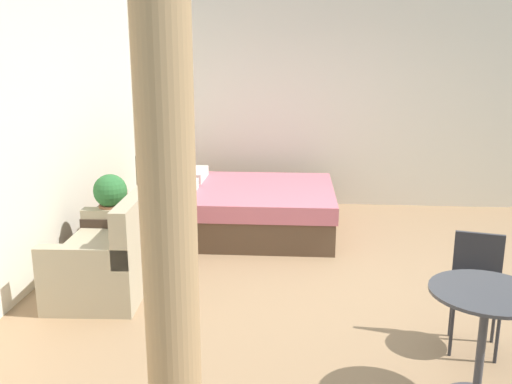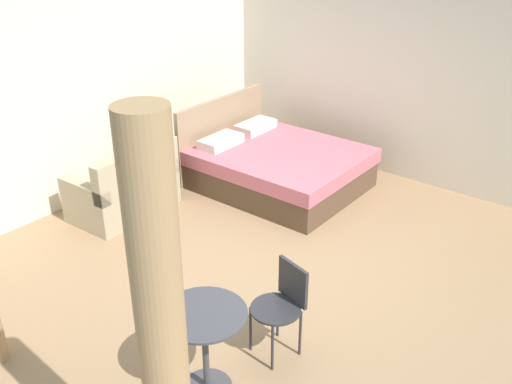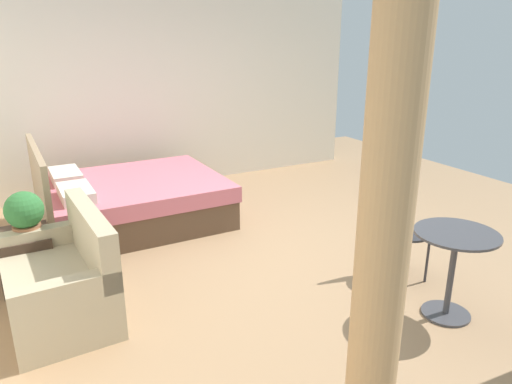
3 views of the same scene
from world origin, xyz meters
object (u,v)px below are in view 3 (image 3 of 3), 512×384
(cafe_chair_near_window, at_px, (403,224))
(nightstand, at_px, (27,258))
(potted_plant, at_px, (25,213))
(bed, at_px, (129,200))
(vase, at_px, (25,221))
(balcony_table, at_px, (453,258))
(couch, at_px, (63,281))

(cafe_chair_near_window, bearing_deg, nightstand, 65.14)
(potted_plant, bearing_deg, bed, -45.54)
(nightstand, distance_m, vase, 0.35)
(potted_plant, height_order, vase, potted_plant)
(nightstand, relative_size, cafe_chair_near_window, 0.66)
(vase, bearing_deg, balcony_table, -128.24)
(couch, xyz_separation_m, cafe_chair_near_window, (-0.75, -2.93, 0.21))
(nightstand, height_order, vase, vase)
(balcony_table, bearing_deg, bed, 28.83)
(vase, distance_m, balcony_table, 3.74)
(bed, relative_size, balcony_table, 2.85)
(couch, relative_size, cafe_chair_near_window, 1.56)
(nightstand, relative_size, potted_plant, 1.29)
(bed, height_order, potted_plant, bed)
(bed, bearing_deg, nightstand, 130.77)
(bed, bearing_deg, couch, 151.05)
(potted_plant, bearing_deg, vase, 0.84)
(bed, xyz_separation_m, nightstand, (-1.04, 1.20, -0.04))
(couch, relative_size, balcony_table, 1.73)
(balcony_table, distance_m, cafe_chair_near_window, 0.75)
(bed, xyz_separation_m, vase, (-0.92, 1.16, 0.28))
(vase, relative_size, balcony_table, 0.20)
(balcony_table, relative_size, cafe_chair_near_window, 0.90)
(couch, bearing_deg, bed, -28.95)
(potted_plant, distance_m, cafe_chair_near_window, 3.41)
(bed, height_order, balcony_table, bed)
(vase, relative_size, cafe_chair_near_window, 0.18)
(potted_plant, xyz_separation_m, cafe_chair_near_window, (-1.37, -3.12, -0.21))
(bed, relative_size, vase, 13.95)
(vase, bearing_deg, potted_plant, -179.16)
(bed, distance_m, nightstand, 1.59)
(nightstand, bearing_deg, cafe_chair_near_window, -114.86)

